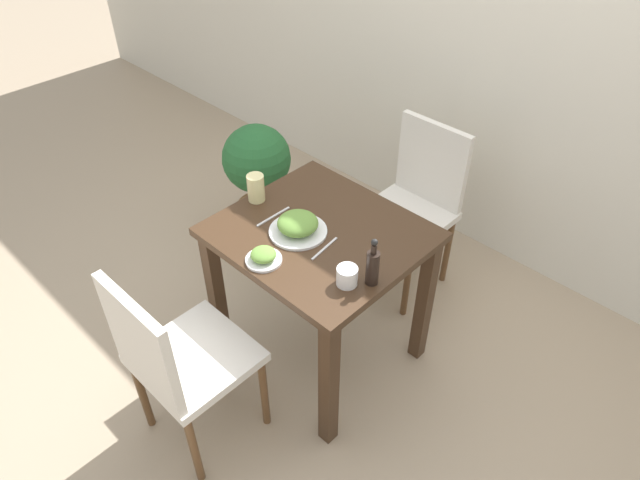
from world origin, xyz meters
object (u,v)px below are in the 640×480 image
(drink_cup, at_px, (347,276))
(juice_glass, at_px, (256,188))
(chair_near, at_px, (176,358))
(sauce_bottle, at_px, (373,266))
(chair_far, at_px, (415,199))
(potted_plant_left, at_px, (258,175))
(food_plate, at_px, (298,225))
(side_plate, at_px, (263,256))

(drink_cup, bearing_deg, juice_glass, 169.44)
(chair_near, bearing_deg, sauce_bottle, -123.77)
(chair_far, distance_m, sauce_bottle, 0.97)
(chair_near, xyz_separation_m, drink_cup, (0.36, 0.56, 0.28))
(juice_glass, xyz_separation_m, sauce_bottle, (0.70, -0.05, 0.02))
(sauce_bottle, height_order, potted_plant_left, sauce_bottle)
(food_plate, xyz_separation_m, drink_cup, (0.35, -0.08, -0.00))
(chair_near, relative_size, drink_cup, 11.40)
(food_plate, bearing_deg, chair_far, 88.40)
(chair_near, height_order, juice_glass, chair_near)
(chair_near, distance_m, side_plate, 0.50)
(food_plate, bearing_deg, side_plate, -81.95)
(chair_near, relative_size, chair_far, 1.00)
(chair_near, bearing_deg, side_plate, -95.65)
(side_plate, bearing_deg, potted_plant_left, 141.15)
(chair_far, height_order, juice_glass, chair_far)
(drink_cup, bearing_deg, sauce_bottle, 48.34)
(side_plate, height_order, potted_plant_left, side_plate)
(chair_far, xyz_separation_m, potted_plant_left, (-0.83, -0.35, -0.06))
(potted_plant_left, bearing_deg, drink_cup, -25.29)
(food_plate, relative_size, potted_plant_left, 0.32)
(side_plate, bearing_deg, sauce_bottle, 27.86)
(food_plate, relative_size, side_plate, 1.68)
(food_plate, bearing_deg, juice_glass, 173.34)
(food_plate, distance_m, sauce_bottle, 0.41)
(chair_near, xyz_separation_m, chair_far, (0.03, 1.46, 0.00))
(food_plate, height_order, sauce_bottle, sauce_bottle)
(chair_far, distance_m, juice_glass, 0.90)
(chair_far, bearing_deg, side_plate, -89.57)
(potted_plant_left, bearing_deg, chair_near, -54.17)
(potted_plant_left, bearing_deg, chair_far, 23.12)
(chair_near, relative_size, potted_plant_left, 1.20)
(chair_far, relative_size, drink_cup, 11.40)
(chair_near, height_order, side_plate, chair_near)
(side_plate, distance_m, sauce_bottle, 0.43)
(chair_near, height_order, potted_plant_left, chair_near)
(chair_near, height_order, sauce_bottle, sauce_bottle)
(side_plate, relative_size, potted_plant_left, 0.19)
(drink_cup, xyz_separation_m, sauce_bottle, (0.06, 0.07, 0.04))
(chair_near, relative_size, food_plate, 3.77)
(juice_glass, distance_m, potted_plant_left, 0.76)
(chair_far, relative_size, juice_glass, 7.28)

